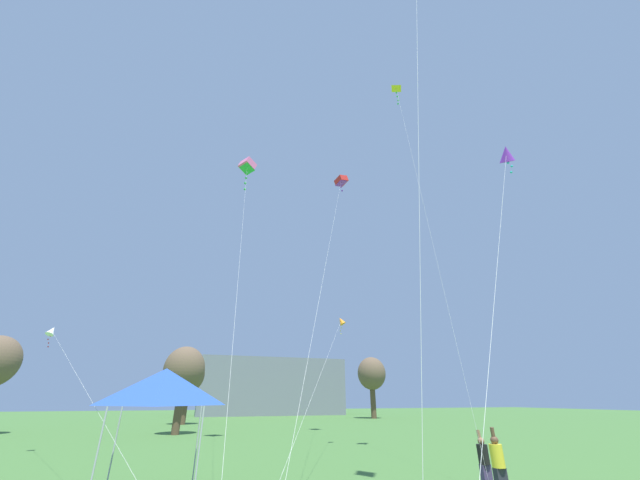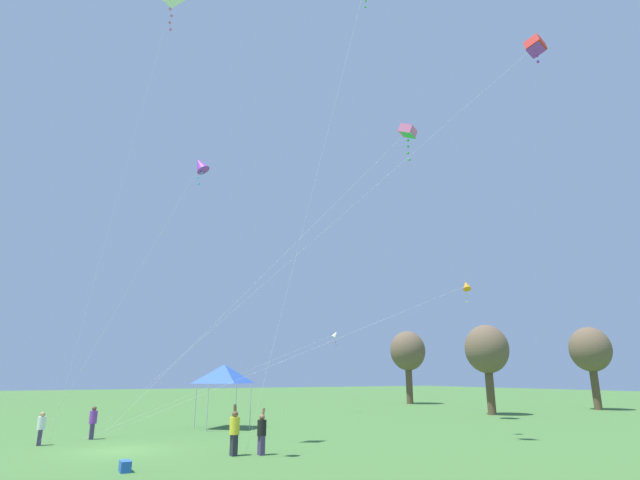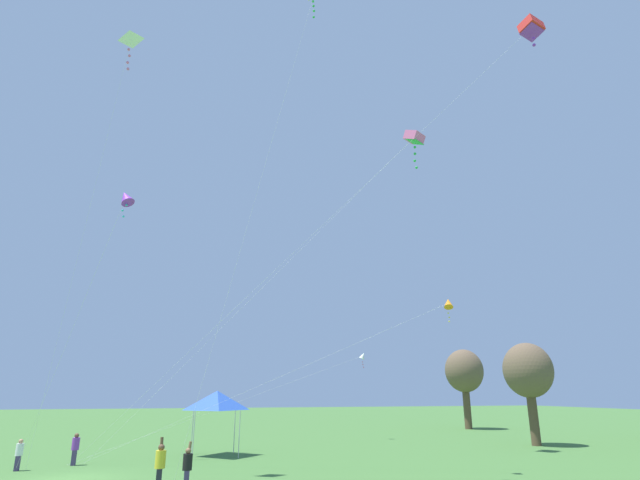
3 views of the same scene
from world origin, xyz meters
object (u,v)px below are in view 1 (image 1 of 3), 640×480
object	(u,v)px
person_yellow_shirt	(498,462)
kite_purple_diamond_3	(506,154)
festival_tent	(164,387)
person_black_shirt	(484,460)
kite_yellow_delta_5	(397,91)
kite_orange_diamond_6	(341,321)
kite_red_box_1	(341,181)
kite_white_diamond_2	(52,331)
kite_pink_box_4	(247,166)

from	to	relation	value
person_yellow_shirt	kite_purple_diamond_3	distance (m)	11.62
festival_tent	person_yellow_shirt	distance (m)	11.82
festival_tent	kite_purple_diamond_3	xyz separation A→B (m)	(12.16, -5.52, 8.94)
person_black_shirt	kite_yellow_delta_5	xyz separation A→B (m)	(1.52, 4.94, 23.87)
festival_tent	kite_yellow_delta_5	distance (m)	25.26
kite_orange_diamond_6	kite_yellow_delta_5	bearing A→B (deg)	-76.26
kite_yellow_delta_5	kite_red_box_1	bearing A→B (deg)	86.85
kite_yellow_delta_5	person_black_shirt	bearing A→B (deg)	-107.17
person_yellow_shirt	kite_orange_diamond_6	xyz separation A→B (m)	(-0.05, 13.95, 7.38)
kite_red_box_1	kite_yellow_delta_5	distance (m)	13.58
festival_tent	kite_purple_diamond_3	world-z (taller)	kite_purple_diamond_3
kite_white_diamond_2	kite_purple_diamond_3	bearing A→B (deg)	-42.60
person_black_shirt	person_yellow_shirt	world-z (taller)	person_yellow_shirt
festival_tent	kite_yellow_delta_5	world-z (taller)	kite_yellow_delta_5
festival_tent	person_yellow_shirt	world-z (taller)	festival_tent
kite_red_box_1	kite_white_diamond_2	size ratio (longest dim) A/B	1.18
person_black_shirt	person_yellow_shirt	size ratio (longest dim) A/B	0.92
kite_purple_diamond_3	person_black_shirt	bearing A→B (deg)	99.85
festival_tent	kite_white_diamond_2	size ratio (longest dim) A/B	0.18
person_black_shirt	kite_white_diamond_2	world-z (taller)	kite_white_diamond_2
kite_pink_box_4	person_black_shirt	bearing A→B (deg)	-61.98
kite_purple_diamond_3	kite_orange_diamond_6	bearing A→B (deg)	93.59
kite_white_diamond_2	person_yellow_shirt	bearing A→B (deg)	-39.95
person_yellow_shirt	kite_white_diamond_2	bearing A→B (deg)	-2.80
festival_tent	kite_pink_box_4	size ratio (longest dim) A/B	0.17
festival_tent	kite_purple_diamond_3	distance (m)	16.06
person_yellow_shirt	kite_white_diamond_2	distance (m)	25.83
kite_orange_diamond_6	person_yellow_shirt	bearing A→B (deg)	-89.78
person_black_shirt	kite_orange_diamond_6	xyz separation A→B (m)	(-0.41, 12.84, 7.46)
person_yellow_shirt	kite_pink_box_4	size ratio (longest dim) A/B	0.09
kite_white_diamond_2	kite_pink_box_4	bearing A→B (deg)	3.17
person_black_shirt	kite_white_diamond_2	xyz separation A→B (m)	(-19.63, 15.04, 6.03)
kite_pink_box_4	kite_yellow_delta_5	world-z (taller)	kite_yellow_delta_5
person_yellow_shirt	kite_purple_diamond_3	world-z (taller)	kite_purple_diamond_3
kite_red_box_1	kite_white_diamond_2	distance (m)	28.69
person_black_shirt	kite_red_box_1	size ratio (longest dim) A/B	0.07
person_yellow_shirt	kite_yellow_delta_5	distance (m)	24.61
kite_white_diamond_2	kite_orange_diamond_6	xyz separation A→B (m)	(19.22, -2.19, 1.43)
kite_red_box_1	kite_pink_box_4	world-z (taller)	kite_red_box_1
person_yellow_shirt	kite_purple_diamond_3	xyz separation A→B (m)	(0.98, -2.48, 11.31)
person_black_shirt	kite_purple_diamond_3	size ratio (longest dim) A/B	0.15
kite_purple_diamond_3	kite_orange_diamond_6	distance (m)	16.93
kite_pink_box_4	kite_yellow_delta_5	bearing A→B (deg)	-47.41
person_yellow_shirt	kite_yellow_delta_5	size ratio (longest dim) A/B	0.08
kite_purple_diamond_3	festival_tent	bearing A→B (deg)	155.59
kite_purple_diamond_3	kite_pink_box_4	size ratio (longest dim) A/B	0.55
festival_tent	kite_red_box_1	bearing A→B (deg)	50.18
festival_tent	kite_red_box_1	distance (m)	30.66
festival_tent	kite_white_diamond_2	world-z (taller)	kite_white_diamond_2
kite_white_diamond_2	kite_purple_diamond_3	xyz separation A→B (m)	(20.25, -18.62, 5.35)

